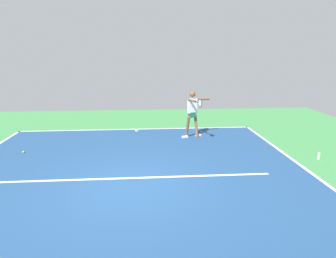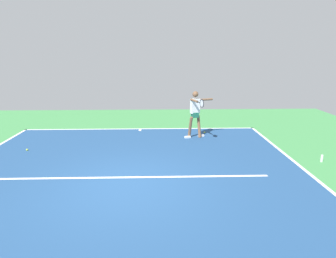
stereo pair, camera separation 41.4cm
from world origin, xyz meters
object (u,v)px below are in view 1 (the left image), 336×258
Objects in this scene: tennis_ball_near_player at (201,132)px; tennis_ball_far_corner at (23,152)px; tennis_player at (193,111)px; water_bottle at (319,156)px.

tennis_ball_far_corner is at bearing 17.90° from tennis_ball_near_player.
tennis_player is 27.55× the size of tennis_ball_near_player.
water_bottle reaches higher than tennis_ball_near_player.
water_bottle is (-3.53, 2.75, -0.94)m from tennis_player.
tennis_ball_near_player is (-0.47, -0.62, -1.02)m from tennis_player.
tennis_player is at bearing 52.68° from tennis_ball_near_player.
tennis_ball_far_corner is 1.00× the size of tennis_ball_near_player.
tennis_ball_far_corner is at bearing -8.00° from water_bottle.
tennis_player reaches higher than tennis_ball_near_player.
tennis_ball_near_player is at bearing -47.79° from water_bottle.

